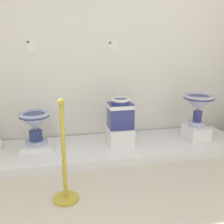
{
  "coord_description": "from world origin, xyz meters",
  "views": [
    {
      "loc": [
        1.07,
        -1.03,
        1.46
      ],
      "look_at": [
        1.75,
        2.2,
        0.56
      ],
      "focal_mm": 42.43,
      "sensor_mm": 36.0,
      "label": 1
    }
  ],
  "objects": [
    {
      "name": "plinth_block_slender_white",
      "position": [
        1.86,
        2.2,
        0.22
      ],
      "size": [
        0.33,
        0.34,
        0.23
      ],
      "primitive_type": "cube",
      "color": "white",
      "rests_on": "display_platform"
    },
    {
      "name": "antique_toilet_slender_white",
      "position": [
        1.86,
        2.2,
        0.54
      ],
      "size": [
        0.32,
        0.27,
        0.4
      ],
      "color": "navy",
      "rests_on": "plinth_block_slender_white"
    },
    {
      "name": "wall_back",
      "position": [
        1.88,
        2.71,
        1.54
      ],
      "size": [
        3.96,
        0.06,
        3.08
      ],
      "primitive_type": "cube",
      "color": "white",
      "rests_on": "ground_plane"
    },
    {
      "name": "antique_toilet_leftmost",
      "position": [
        0.78,
        2.27,
        0.45
      ],
      "size": [
        0.39,
        0.39,
        0.42
      ],
      "color": "#A9B1D5",
      "rests_on": "plinth_block_leftmost"
    },
    {
      "name": "plinth_block_leftmost",
      "position": [
        0.78,
        2.27,
        0.13
      ],
      "size": [
        0.39,
        0.33,
        0.06
      ],
      "primitive_type": "cube",
      "color": "white",
      "rests_on": "display_platform"
    },
    {
      "name": "antique_toilet_broad_patterned",
      "position": [
        2.97,
        2.2,
        0.61
      ],
      "size": [
        0.42,
        0.42,
        0.45
      ],
      "color": "#B6B8D6",
      "rests_on": "plinth_block_broad_patterned"
    },
    {
      "name": "ground_plane",
      "position": [
        1.88,
        0.74,
        -0.01
      ],
      "size": [
        5.76,
        5.48,
        0.02
      ],
      "primitive_type": "cube",
      "color": "beige"
    },
    {
      "name": "plinth_block_broad_patterned",
      "position": [
        2.97,
        2.2,
        0.19
      ],
      "size": [
        0.28,
        0.36,
        0.18
      ],
      "primitive_type": "cube",
      "color": "white",
      "rests_on": "display_platform"
    },
    {
      "name": "info_placard_second",
      "position": [
        1.87,
        2.67,
        1.38
      ],
      "size": [
        0.13,
        0.01,
        0.13
      ],
      "color": "white"
    },
    {
      "name": "display_platform",
      "position": [
        1.88,
        2.2,
        0.05
      ],
      "size": [
        3.28,
        0.92,
        0.1
      ],
      "primitive_type": "cube",
      "color": "white",
      "rests_on": "ground_plane"
    },
    {
      "name": "info_placard_first",
      "position": [
        0.77,
        2.67,
        1.39
      ],
      "size": [
        0.12,
        0.01,
        0.15
      ],
      "color": "white"
    },
    {
      "name": "stanchion_post_near_left",
      "position": [
        1.1,
        1.21,
        0.3
      ],
      "size": [
        0.24,
        0.24,
        0.98
      ],
      "color": "gold",
      "rests_on": "ground_plane"
    }
  ]
}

